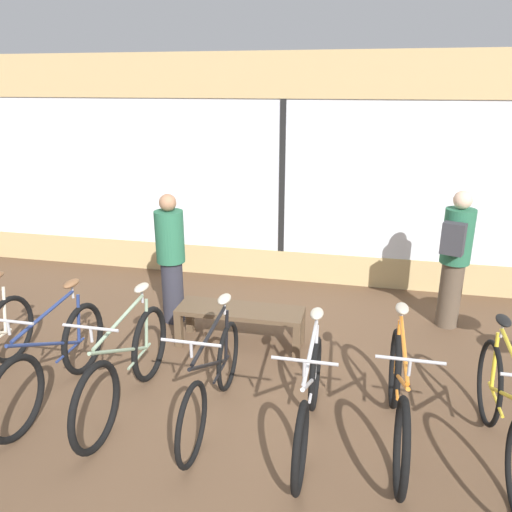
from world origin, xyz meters
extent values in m
plane|color=brown|center=(0.00, 0.00, 0.00)|extent=(24.00, 24.00, 0.00)
cube|color=tan|center=(0.00, 3.28, 0.23)|extent=(12.00, 0.08, 0.45)
cube|color=white|center=(0.00, 3.28, 1.52)|extent=(12.00, 0.04, 2.15)
cube|color=tan|center=(0.00, 3.28, 2.90)|extent=(12.00, 0.08, 0.60)
cube|color=black|center=(0.00, 3.25, 1.52)|extent=(0.08, 0.02, 2.15)
torus|color=black|center=(-2.38, 0.37, 0.36)|extent=(0.06, 0.71, 0.71)
cylinder|color=beige|center=(-2.38, 0.33, 0.60)|extent=(0.03, 0.11, 0.49)
torus|color=black|center=(-1.52, 0.35, 0.36)|extent=(0.06, 0.72, 0.72)
torus|color=black|center=(-1.52, -0.69, 0.36)|extent=(0.06, 0.72, 0.72)
cylinder|color=navy|center=(-1.52, -0.21, 0.60)|extent=(0.03, 0.97, 0.51)
cylinder|color=navy|center=(-1.52, 0.31, 0.60)|extent=(0.03, 0.11, 0.49)
cylinder|color=navy|center=(-1.52, -0.18, 0.88)|extent=(0.03, 0.90, 0.10)
cylinder|color=navy|center=(-1.52, 0.11, 0.36)|extent=(0.03, 0.47, 0.03)
cylinder|color=#B2B2B7|center=(-1.52, 0.27, 0.91)|extent=(0.02, 0.02, 0.14)
ellipsoid|color=brown|center=(-1.52, 0.27, 0.99)|extent=(0.11, 0.22, 0.06)
cylinder|color=#B2B2B7|center=(-1.52, -0.63, 0.97)|extent=(0.02, 0.02, 0.12)
cylinder|color=#ADADB2|center=(-1.52, -0.63, 1.03)|extent=(0.46, 0.02, 0.02)
torus|color=black|center=(-0.81, 0.38, 0.37)|extent=(0.06, 0.74, 0.74)
torus|color=black|center=(-0.81, -0.66, 0.37)|extent=(0.06, 0.74, 0.74)
cylinder|color=gray|center=(-0.81, -0.18, 0.61)|extent=(0.03, 0.97, 0.51)
cylinder|color=gray|center=(-0.81, 0.34, 0.61)|extent=(0.03, 0.11, 0.49)
cylinder|color=gray|center=(-0.81, -0.15, 0.88)|extent=(0.03, 0.90, 0.10)
cylinder|color=gray|center=(-0.81, 0.14, 0.37)|extent=(0.03, 0.47, 0.03)
cylinder|color=#B2B2B7|center=(-0.81, 0.30, 0.92)|extent=(0.02, 0.02, 0.14)
ellipsoid|color=#B2A893|center=(-0.81, 0.30, 1.00)|extent=(0.11, 0.22, 0.06)
cylinder|color=#B2B2B7|center=(-0.81, -0.60, 0.98)|extent=(0.02, 0.02, 0.12)
cylinder|color=#ADADB2|center=(-0.81, -0.60, 1.04)|extent=(0.46, 0.02, 0.02)
torus|color=black|center=(-0.02, 0.38, 0.33)|extent=(0.04, 0.66, 0.66)
torus|color=black|center=(-0.02, -0.65, 0.33)|extent=(0.04, 0.66, 0.66)
cylinder|color=black|center=(-0.02, -0.18, 0.57)|extent=(0.03, 0.97, 0.51)
cylinder|color=black|center=(-0.02, 0.34, 0.57)|extent=(0.03, 0.11, 0.49)
cylinder|color=black|center=(-0.02, -0.15, 0.85)|extent=(0.03, 0.89, 0.10)
cylinder|color=black|center=(-0.02, 0.15, 0.33)|extent=(0.03, 0.47, 0.03)
cylinder|color=#B2B2B7|center=(-0.02, 0.30, 0.88)|extent=(0.02, 0.02, 0.14)
ellipsoid|color=#B2A893|center=(-0.02, 0.30, 0.96)|extent=(0.11, 0.22, 0.06)
cylinder|color=#B2B2B7|center=(-0.02, -0.59, 0.94)|extent=(0.02, 0.02, 0.12)
cylinder|color=#ADADB2|center=(-0.02, -0.59, 1.00)|extent=(0.46, 0.02, 0.02)
torus|color=black|center=(0.83, 0.26, 0.33)|extent=(0.05, 0.66, 0.66)
torus|color=black|center=(0.83, -0.73, 0.33)|extent=(0.05, 0.66, 0.66)
cylinder|color=#BCBCC1|center=(0.83, -0.27, 0.57)|extent=(0.03, 0.92, 0.51)
cylinder|color=#BCBCC1|center=(0.83, 0.22, 0.57)|extent=(0.03, 0.11, 0.49)
cylinder|color=#BCBCC1|center=(0.83, -0.24, 0.85)|extent=(0.03, 0.85, 0.10)
cylinder|color=#BCBCC1|center=(0.83, 0.04, 0.33)|extent=(0.03, 0.44, 0.03)
cylinder|color=#B2B2B7|center=(0.83, 0.18, 0.88)|extent=(0.02, 0.02, 0.14)
ellipsoid|color=#B2A893|center=(0.83, 0.18, 0.96)|extent=(0.11, 0.22, 0.06)
cylinder|color=#B2B2B7|center=(0.83, -0.67, 0.94)|extent=(0.02, 0.02, 0.12)
cylinder|color=#ADADB2|center=(0.83, -0.67, 1.00)|extent=(0.46, 0.02, 0.02)
torus|color=black|center=(1.53, 0.46, 0.36)|extent=(0.06, 0.72, 0.72)
torus|color=black|center=(1.53, -0.61, 0.36)|extent=(0.06, 0.72, 0.72)
cylinder|color=orange|center=(1.53, -0.12, 0.60)|extent=(0.03, 1.00, 0.51)
cylinder|color=orange|center=(1.53, 0.42, 0.60)|extent=(0.03, 0.11, 0.49)
cylinder|color=orange|center=(1.53, -0.09, 0.87)|extent=(0.03, 0.92, 0.10)
cylinder|color=orange|center=(1.53, 0.22, 0.36)|extent=(0.03, 0.48, 0.03)
cylinder|color=#B2B2B7|center=(1.53, 0.38, 0.91)|extent=(0.02, 0.02, 0.14)
ellipsoid|color=#B2A893|center=(1.53, 0.38, 0.99)|extent=(0.11, 0.22, 0.06)
cylinder|color=#B2B2B7|center=(1.53, -0.55, 0.97)|extent=(0.02, 0.02, 0.12)
cylinder|color=#ADADB2|center=(1.53, -0.55, 1.03)|extent=(0.46, 0.02, 0.02)
torus|color=black|center=(2.30, 0.38, 0.37)|extent=(0.04, 0.74, 0.74)
cylinder|color=gold|center=(2.30, -0.19, 0.61)|extent=(0.03, 0.98, 0.51)
cylinder|color=gold|center=(2.30, 0.34, 0.61)|extent=(0.03, 0.11, 0.49)
cylinder|color=gold|center=(2.30, 0.14, 0.37)|extent=(0.03, 0.47, 0.03)
cylinder|color=#B2B2B7|center=(2.30, 0.30, 0.92)|extent=(0.02, 0.02, 0.14)
ellipsoid|color=black|center=(2.30, 0.30, 1.00)|extent=(0.11, 0.22, 0.06)
cube|color=brown|center=(-0.10, 1.20, 0.42)|extent=(1.40, 0.44, 0.05)
cube|color=brown|center=(-0.76, 1.02, 0.20)|extent=(0.08, 0.08, 0.39)
cube|color=brown|center=(0.56, 1.02, 0.20)|extent=(0.08, 0.08, 0.39)
cube|color=brown|center=(-0.76, 1.38, 0.20)|extent=(0.08, 0.08, 0.39)
cube|color=brown|center=(0.56, 1.38, 0.20)|extent=(0.08, 0.08, 0.39)
cylinder|color=brown|center=(2.23, 2.21, 0.40)|extent=(0.34, 0.34, 0.81)
cylinder|color=#286647|center=(2.23, 2.21, 1.13)|extent=(0.44, 0.44, 0.64)
sphere|color=beige|center=(2.23, 2.21, 1.56)|extent=(0.21, 0.21, 0.21)
cube|color=#38383D|center=(2.14, 1.99, 1.16)|extent=(0.27, 0.22, 0.36)
cylinder|color=#2D2D38|center=(-1.06, 1.62, 0.39)|extent=(0.35, 0.35, 0.78)
cylinder|color=#286647|center=(-1.06, 1.62, 1.09)|extent=(0.46, 0.46, 0.62)
sphere|color=#9E7051|center=(-1.06, 1.62, 1.50)|extent=(0.20, 0.20, 0.20)
camera|label=1|loc=(1.15, -3.64, 2.79)|focal=35.00mm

